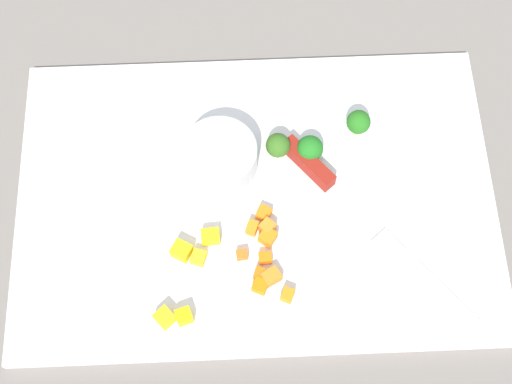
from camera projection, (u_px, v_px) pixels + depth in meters
The scene contains 22 objects.
ground_plane at pixel (256, 199), 0.86m from camera, with size 4.00×4.00×0.00m, color slate.
cutting_board at pixel (256, 197), 0.85m from camera, with size 0.55×0.37×0.01m, color white.
prep_bowl at pixel (220, 157), 0.84m from camera, with size 0.09×0.09×0.04m, color #B0B7B8.
chef_knife at pixel (341, 195), 0.84m from camera, with size 0.21×0.25×0.02m.
carrot_dice_0 at pixel (252, 228), 0.82m from camera, with size 0.01×0.01×0.01m, color orange.
carrot_dice_1 at pixel (242, 255), 0.81m from camera, with size 0.01×0.01×0.01m, color orange.
carrot_dice_2 at pixel (264, 213), 0.83m from camera, with size 0.01×0.02×0.01m, color orange.
carrot_dice_3 at pixel (288, 295), 0.79m from camera, with size 0.01×0.01×0.01m, color orange.
carrot_dice_4 at pixel (268, 237), 0.82m from camera, with size 0.02×0.02×0.02m, color orange.
carrot_dice_5 at pixel (271, 277), 0.80m from camera, with size 0.02×0.02×0.01m, color orange.
carrot_dice_6 at pixel (257, 274), 0.80m from camera, with size 0.01×0.01×0.01m, color orange.
carrot_dice_7 at pixel (267, 227), 0.82m from camera, with size 0.01×0.01×0.02m, color orange.
carrot_dice_8 at pixel (262, 286), 0.80m from camera, with size 0.02×0.02×0.01m, color orange.
carrot_dice_9 at pixel (265, 258), 0.81m from camera, with size 0.01×0.01×0.01m, color orange.
pepper_dice_0 at pixel (165, 318), 0.78m from camera, with size 0.02×0.02×0.02m, color yellow.
pepper_dice_1 at pixel (199, 258), 0.81m from camera, with size 0.02×0.02×0.01m, color yellow.
pepper_dice_2 at pixel (182, 251), 0.81m from camera, with size 0.02×0.02×0.02m, color yellow.
pepper_dice_3 at pixel (211, 237), 0.82m from camera, with size 0.02×0.02×0.01m, color yellow.
pepper_dice_4 at pixel (184, 316), 0.78m from camera, with size 0.02×0.02×0.02m, color yellow.
broccoli_floret_0 at pixel (310, 149), 0.85m from camera, with size 0.03×0.03×0.03m.
broccoli_floret_1 at pixel (278, 146), 0.85m from camera, with size 0.03×0.03×0.04m.
broccoli_floret_2 at pixel (358, 122), 0.86m from camera, with size 0.03×0.03×0.04m.
Camera 1 is at (-0.01, -0.33, 0.79)m, focal length 51.50 mm.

